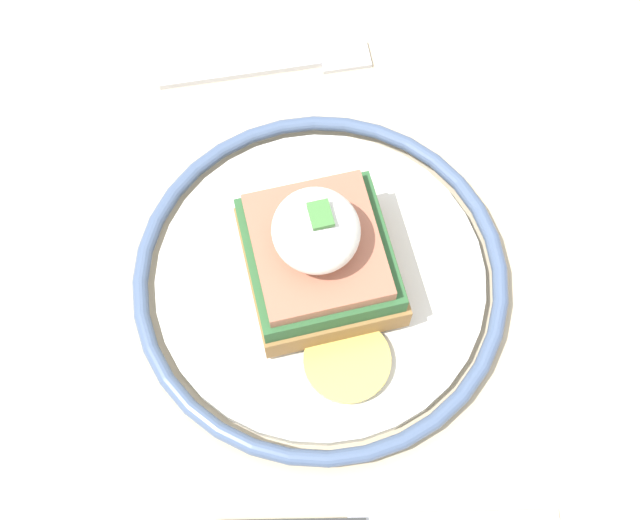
% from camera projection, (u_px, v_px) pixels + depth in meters
% --- Properties ---
extents(ground_plane, '(6.00, 6.00, 0.00)m').
position_uv_depth(ground_plane, '(291.00, 475.00, 1.22)').
color(ground_plane, '#B2ADA3').
extents(dining_table, '(1.03, 0.74, 0.77)m').
position_uv_depth(dining_table, '(264.00, 354.00, 0.63)').
color(dining_table, '#C6B28E').
rests_on(dining_table, ground_plane).
extents(plate, '(0.24, 0.24, 0.02)m').
position_uv_depth(plate, '(320.00, 277.00, 0.51)').
color(plate, silver).
rests_on(plate, dining_table).
extents(sandwich, '(0.13, 0.09, 0.08)m').
position_uv_depth(sandwich, '(319.00, 257.00, 0.48)').
color(sandwich, '#9E703D').
rests_on(sandwich, plate).
extents(fork, '(0.03, 0.15, 0.00)m').
position_uv_depth(fork, '(277.00, 67.00, 0.58)').
color(fork, silver).
rests_on(fork, dining_table).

